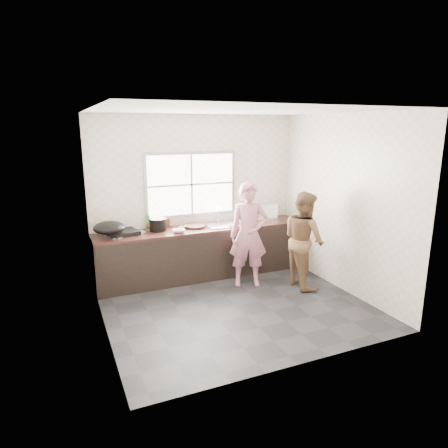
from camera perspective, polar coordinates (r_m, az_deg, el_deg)
name	(u,v)px	position (r m, az deg, el deg)	size (l,w,h in m)	color
floor	(236,306)	(5.85, 1.67, -11.59)	(3.60, 3.20, 0.01)	#262628
ceiling	(237,110)	(5.29, 1.88, 15.97)	(3.60, 3.20, 0.01)	silver
wall_back	(197,195)	(6.87, -3.95, 4.09)	(3.60, 0.01, 2.70)	silver
wall_left	(98,226)	(4.94, -17.54, -0.34)	(0.01, 3.20, 2.70)	silver
wall_right	(343,204)	(6.38, 16.62, 2.79)	(0.01, 3.20, 2.70)	silver
wall_front	(305,245)	(4.06, 11.45, -2.94)	(3.60, 0.01, 2.70)	beige
cabinet	(204,253)	(6.81, -2.92, -4.14)	(3.60, 0.62, 0.82)	black
countertop	(203,228)	(6.69, -2.97, -0.64)	(3.60, 0.64, 0.04)	#331914
sink	(223,225)	(6.81, -0.21, -0.14)	(0.55, 0.45, 0.02)	silver
faucet	(218,214)	(6.96, -0.86, 1.38)	(0.02, 0.02, 0.30)	silver
window_frame	(191,184)	(6.80, -4.73, 5.67)	(1.60, 0.05, 1.10)	#9EA0A5
window_glazing	(192,185)	(6.77, -4.66, 5.64)	(1.50, 0.01, 1.00)	white
woman	(249,238)	(6.34, 3.52, -2.04)	(0.57, 0.37, 1.55)	#CA798B
person_side	(304,239)	(6.43, 11.33, -2.17)	(0.75, 0.58, 1.53)	brown
cutting_board	(195,226)	(6.69, -4.21, -0.31)	(0.37, 0.37, 0.04)	black
cleaver	(184,226)	(6.59, -5.71, -0.34)	(0.18, 0.09, 0.01)	silver
bowl_mince	(179,231)	(6.39, -6.45, -0.99)	(0.20, 0.20, 0.05)	silver
bowl_crabs	(246,222)	(6.91, 3.13, 0.24)	(0.18, 0.18, 0.06)	silver
bowl_held	(233,225)	(6.72, 1.29, -0.08)	(0.21, 0.21, 0.07)	white
black_pot	(158,225)	(6.53, -9.43, -0.08)	(0.28, 0.28, 0.20)	black
plate_food	(154,229)	(6.62, -9.91, -0.72)	(0.20, 0.20, 0.02)	white
bottle_green	(149,221)	(6.63, -10.71, 0.44)	(0.11, 0.11, 0.28)	green
bottle_brown_tall	(166,221)	(6.70, -8.34, 0.38)	(0.10, 0.10, 0.22)	#462B11
bottle_brown_short	(150,224)	(6.62, -10.49, -0.07)	(0.13, 0.13, 0.17)	#512E14
glass_jar	(159,225)	(6.69, -9.27, -0.17)	(0.07, 0.07, 0.10)	silver
burner	(124,232)	(6.43, -14.10, -1.16)	(0.40, 0.40, 0.06)	black
wok	(109,228)	(6.27, -16.06, -0.52)	(0.49, 0.49, 0.18)	black
dish_rack	(264,212)	(7.17, 5.69, 1.70)	(0.40, 0.28, 0.30)	white
pot_lid_left	(118,236)	(6.32, -14.94, -1.69)	(0.26, 0.26, 0.01)	silver
pot_lid_right	(137,232)	(6.48, -12.32, -1.17)	(0.28, 0.28, 0.01)	silver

